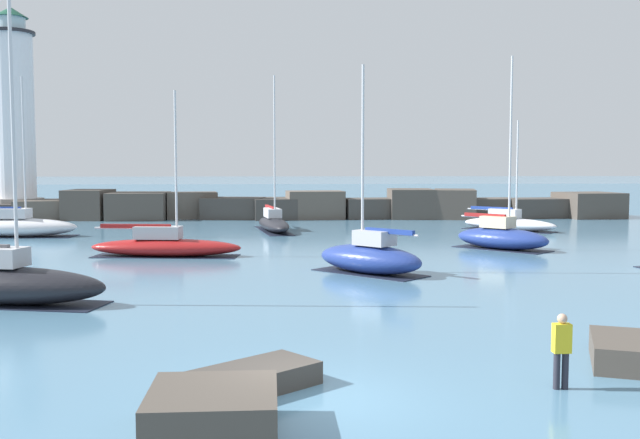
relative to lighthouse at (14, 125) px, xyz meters
The scene contains 13 objects.
ground_plane 56.22m from the lighthouse, 64.94° to the right, with size 600.00×600.00×0.00m, color teal.
open_sea_beyond 63.85m from the lighthouse, 68.15° to the left, with size 400.00×116.00×0.01m.
breakwater_jetty 26.02m from the lighthouse, ahead, with size 57.41×6.78×2.58m.
lighthouse is the anchor object (origin of this frame).
foreground_rocks 57.12m from the lighthouse, 62.43° to the right, with size 12.97×6.31×0.79m.
sailboat_moored_1 44.21m from the lighthouse, 35.78° to the right, with size 5.31×5.53×10.60m.
sailboat_moored_2 19.11m from the lighthouse, 70.66° to the right, with size 7.89×2.67×10.40m.
sailboat_moored_3 42.82m from the lighthouse, 71.27° to the right, with size 7.59×3.57×11.00m.
sailboat_moored_4 27.39m from the lighthouse, 30.71° to the right, with size 3.02×8.43×10.92m.
sailboat_moored_5 33.23m from the lighthouse, 58.15° to the right, with size 7.97×2.87×8.45m.
sailboat_moored_6 43.87m from the lighthouse, 51.66° to the right, with size 5.16×5.22×8.97m.
sailboat_moored_7 42.68m from the lighthouse, 19.70° to the right, with size 6.47×6.24×7.85m.
person_on_rocks 58.15m from the lighthouse, 60.24° to the right, with size 0.36×0.22×1.59m.
Camera 1 is at (-0.86, -13.88, 4.64)m, focal length 40.00 mm.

